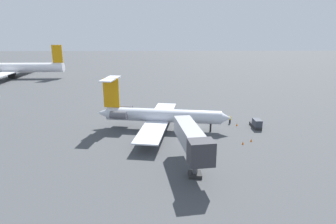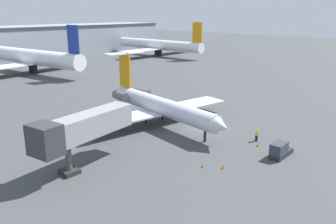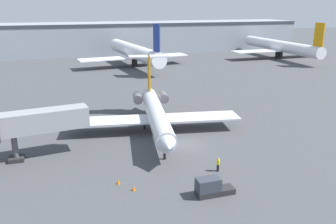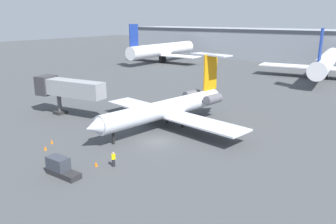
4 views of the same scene
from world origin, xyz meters
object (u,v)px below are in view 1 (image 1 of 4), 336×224
regional_jet (158,115)px  parked_airliner_centre (11,68)px  baggage_tug_lead (256,124)px  traffic_cone_mid (237,124)px  jet_bridge (193,141)px  traffic_cone_near (243,143)px  traffic_cone_far (251,140)px  ground_crew_marshaller (230,120)px

regional_jet → parked_airliner_centre: bearing=44.0°
baggage_tug_lead → traffic_cone_mid: size_ratio=7.31×
baggage_tug_lead → parked_airliner_centre: parked_airliner_centre is taller
jet_bridge → traffic_cone_near: 14.30m
traffic_cone_far → ground_crew_marshaller: bearing=8.6°
regional_jet → traffic_cone_near: size_ratio=49.15×
jet_bridge → parked_airliner_centre: size_ratio=0.31×
traffic_cone_mid → traffic_cone_far: size_ratio=1.00×
ground_crew_marshaller → parked_airliner_centre: (58.50, 74.95, 3.32)m
regional_jet → parked_airliner_centre: 85.95m
regional_jet → jet_bridge: (-17.59, -5.03, 1.59)m
jet_bridge → ground_crew_marshaller: (20.92, -10.21, -3.76)m
parked_airliner_centre → ground_crew_marshaller: bearing=-128.0°
ground_crew_marshaller → baggage_tug_lead: size_ratio=0.42×
traffic_cone_mid → parked_airliner_centre: size_ratio=0.01×
baggage_tug_lead → jet_bridge: bearing=140.2°
traffic_cone_far → baggage_tug_lead: bearing=-23.6°
traffic_cone_near → traffic_cone_mid: (9.95, -1.43, 0.00)m
traffic_cone_near → traffic_cone_mid: size_ratio=1.00×
jet_bridge → traffic_cone_far: jet_bridge is taller
regional_jet → baggage_tug_lead: bearing=-88.9°
regional_jet → ground_crew_marshaller: 15.75m
traffic_cone_near → traffic_cone_far: bearing=-55.3°
baggage_tug_lead → traffic_cone_mid: (1.35, 3.63, -0.56)m
regional_jet → parked_airliner_centre: size_ratio=0.64×
traffic_cone_near → parked_airliner_centre: 102.43m
jet_bridge → traffic_cone_mid: size_ratio=23.93×
jet_bridge → traffic_cone_near: bearing=-46.6°
ground_crew_marshaller → jet_bridge: bearing=154.0°
jet_bridge → traffic_cone_near: (9.37, -9.90, -4.34)m
ground_crew_marshaller → traffic_cone_mid: ground_crew_marshaller is taller
regional_jet → jet_bridge: regional_jet is taller
traffic_cone_near → jet_bridge: bearing=133.4°
traffic_cone_near → traffic_cone_mid: bearing=-8.2°
regional_jet → traffic_cone_mid: (1.72, -16.36, -2.74)m
baggage_tug_lead → traffic_cone_near: 9.99m
jet_bridge → baggage_tug_lead: (17.97, -14.96, -3.78)m
traffic_cone_mid → baggage_tug_lead: bearing=-110.4°
traffic_cone_mid → parked_airliner_centre: bearing=51.7°
ground_crew_marshaller → traffic_cone_mid: (-1.60, -1.12, -0.58)m
traffic_cone_far → regional_jet: bearing=67.5°
baggage_tug_lead → traffic_cone_near: size_ratio=7.31×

